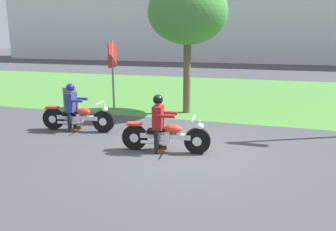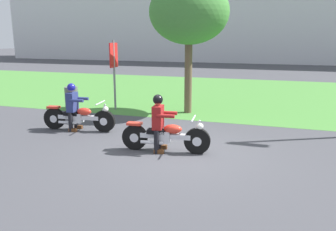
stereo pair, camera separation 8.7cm
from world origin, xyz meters
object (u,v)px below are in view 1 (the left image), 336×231
(motorcycle_lead, at_px, (166,136))
(motorcycle_follow, at_px, (78,118))
(tree_roadside, at_px, (188,13))
(trash_can, at_px, (70,98))
(rider_lead, at_px, (159,119))
(rider_follow, at_px, (72,103))
(sign_banner, at_px, (112,64))

(motorcycle_lead, xyz_separation_m, motorcycle_follow, (-3.04, 1.02, 0.01))
(motorcycle_lead, distance_m, tree_roadside, 5.43)
(tree_roadside, distance_m, trash_can, 5.50)
(motorcycle_lead, distance_m, rider_lead, 0.46)
(rider_follow, bearing_deg, trash_can, 118.27)
(motorcycle_follow, xyz_separation_m, sign_banner, (-0.35, 3.05, 1.33))
(sign_banner, bearing_deg, rider_lead, -51.77)
(motorcycle_lead, height_order, sign_banner, sign_banner)
(motorcycle_follow, height_order, rider_follow, rider_follow)
(motorcycle_follow, relative_size, trash_can, 2.69)
(trash_can, bearing_deg, motorcycle_lead, -36.40)
(motorcycle_lead, relative_size, rider_follow, 1.54)
(motorcycle_follow, xyz_separation_m, tree_roadside, (2.43, 3.37, 3.13))
(rider_follow, relative_size, sign_banner, 0.54)
(rider_lead, height_order, rider_follow, rider_follow)
(motorcycle_lead, bearing_deg, rider_lead, 179.15)
(trash_can, bearing_deg, rider_lead, -37.43)
(rider_lead, distance_m, motorcycle_follow, 3.08)
(rider_lead, height_order, tree_roadside, tree_roadside)
(motorcycle_lead, bearing_deg, tree_roadside, 91.54)
(motorcycle_follow, bearing_deg, motorcycle_lead, -24.87)
(rider_lead, bearing_deg, tree_roadside, 89.36)
(trash_can, xyz_separation_m, sign_banner, (1.72, 0.30, 1.31))
(tree_roadside, bearing_deg, motorcycle_follow, -125.81)
(motorcycle_follow, distance_m, sign_banner, 3.34)
(trash_can, bearing_deg, tree_roadside, 7.90)
(trash_can, bearing_deg, rider_follow, -55.43)
(tree_roadside, height_order, trash_can, tree_roadside)
(rider_follow, relative_size, tree_roadside, 0.30)
(motorcycle_follow, bearing_deg, rider_follow, 179.18)
(rider_lead, relative_size, trash_can, 1.68)
(motorcycle_lead, height_order, rider_follow, rider_follow)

